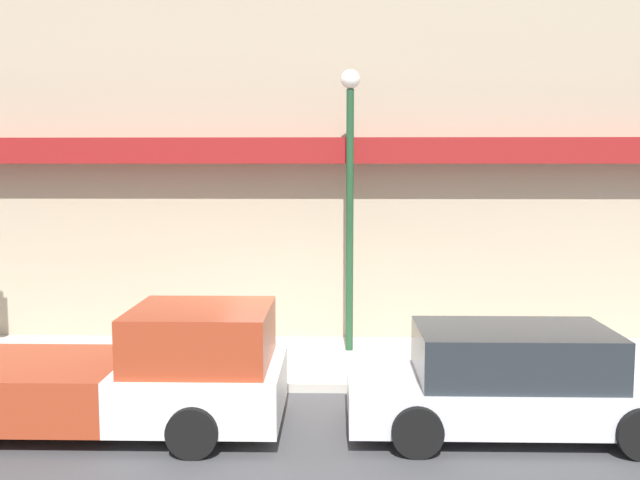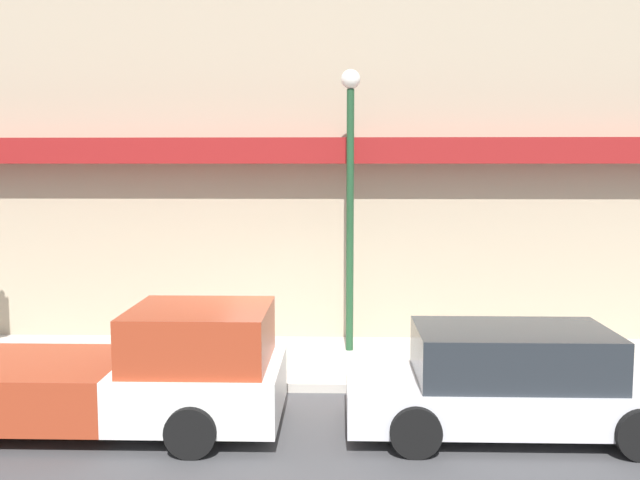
{
  "view_description": "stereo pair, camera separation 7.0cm",
  "coord_description": "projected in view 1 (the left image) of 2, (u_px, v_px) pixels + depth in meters",
  "views": [
    {
      "loc": [
        0.54,
        -11.13,
        3.64
      ],
      "look_at": [
        0.26,
        1.28,
        2.35
      ],
      "focal_mm": 40.0,
      "sensor_mm": 36.0,
      "label": 1
    },
    {
      "loc": [
        0.61,
        -11.13,
        3.64
      ],
      "look_at": [
        0.26,
        1.28,
        2.35
      ],
      "focal_mm": 40.0,
      "sensor_mm": 36.0,
      "label": 2
    }
  ],
  "objects": [
    {
      "name": "street_lamp",
      "position": [
        350.0,
        176.0,
        13.25
      ],
      "size": [
        0.36,
        0.36,
        5.26
      ],
      "color": "#1E4728",
      "rests_on": "sidewalk"
    },
    {
      "name": "building",
      "position": [
        313.0,
        101.0,
        15.59
      ],
      "size": [
        19.8,
        3.8,
        11.57
      ],
      "color": "tan",
      "rests_on": "ground"
    },
    {
      "name": "fire_hydrant",
      "position": [
        217.0,
        355.0,
        12.06
      ],
      "size": [
        0.21,
        0.21,
        0.6
      ],
      "color": "yellow",
      "rests_on": "sidewalk"
    },
    {
      "name": "ground_plane",
      "position": [
        302.0,
        393.0,
        11.46
      ],
      "size": [
        80.0,
        80.0,
        0.0
      ],
      "primitive_type": "plane",
      "color": "#424244"
    },
    {
      "name": "pickup_truck",
      "position": [
        111.0,
        376.0,
        9.85
      ],
      "size": [
        5.55,
        2.18,
        1.71
      ],
      "rotation": [
        0.0,
        0.0,
        0.02
      ],
      "color": "white",
      "rests_on": "ground"
    },
    {
      "name": "sidewalk",
      "position": [
        306.0,
        361.0,
        13.04
      ],
      "size": [
        36.0,
        3.2,
        0.15
      ],
      "color": "#B7B2A8",
      "rests_on": "ground"
    },
    {
      "name": "parked_car",
      "position": [
        513.0,
        382.0,
        9.73
      ],
      "size": [
        4.5,
        2.0,
        1.45
      ],
      "rotation": [
        0.0,
        0.0,
        -0.04
      ],
      "color": "silver",
      "rests_on": "ground"
    }
  ]
}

